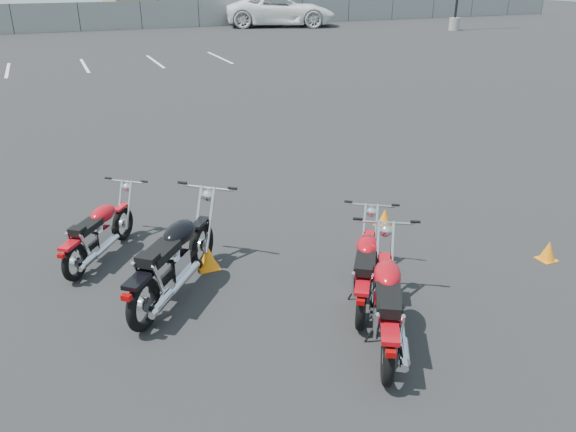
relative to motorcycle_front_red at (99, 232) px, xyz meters
name	(u,v)px	position (x,y,z in m)	size (l,w,h in m)	color
ground	(292,279)	(2.25, -1.62, -0.41)	(120.00, 120.00, 0.00)	black
motorcycle_front_red	(99,232)	(0.00, 0.00, 0.00)	(1.39, 1.66, 0.90)	black
motorcycle_second_black	(174,259)	(0.76, -1.39, 0.10)	(1.79, 2.00, 1.11)	black
motorcycle_third_red	(387,303)	(2.69, -3.23, 0.06)	(1.42, 1.99, 1.03)	black
motorcycle_rear_red	(366,268)	(2.92, -2.39, 0.02)	(1.38, 1.77, 0.93)	black
training_cone_near	(384,218)	(4.29, -0.66, -0.26)	(0.25, 0.25, 0.30)	orange
training_cone_far	(548,251)	(5.83, -2.53, -0.27)	(0.24, 0.24, 0.28)	orange
training_cone_extra	(208,257)	(1.32, -0.87, -0.24)	(0.29, 0.29, 0.34)	orange
chainlink_fence	(79,17)	(2.25, 33.38, 0.49)	(80.06, 0.06, 1.80)	slate
parking_line_stripes	(47,68)	(-0.25, 18.38, -0.41)	(15.12, 4.00, 0.01)	silver
white_van	(281,1)	(15.72, 31.46, 1.27)	(8.84, 3.54, 3.36)	white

